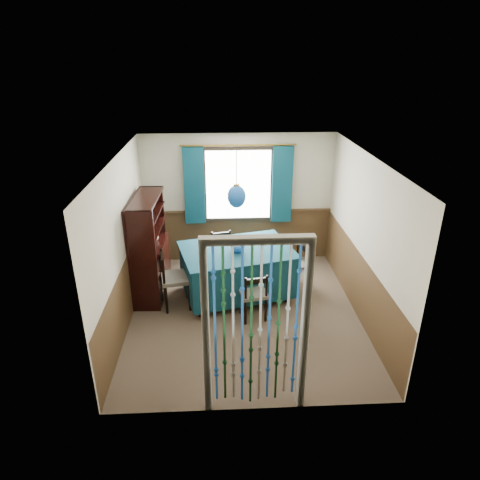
{
  "coord_description": "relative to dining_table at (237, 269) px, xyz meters",
  "views": [
    {
      "loc": [
        -0.37,
        -5.77,
        3.84
      ],
      "look_at": [
        -0.05,
        0.43,
        1.09
      ],
      "focal_mm": 32.0,
      "sensor_mm": 36.0,
      "label": 1
    }
  ],
  "objects": [
    {
      "name": "wainscot_left",
      "position": [
        -1.69,
        -0.57,
        0.01
      ],
      "size": [
        0.0,
        4.0,
        4.0
      ],
      "primitive_type": "plane",
      "rotation": [
        1.57,
        0.0,
        1.57
      ],
      "color": "#452F1A",
      "rests_on": "ground"
    },
    {
      "name": "doorway",
      "position": [
        0.09,
        -2.51,
        0.56
      ],
      "size": [
        1.16,
        0.12,
        2.18
      ],
      "primitive_type": null,
      "color": "silver",
      "rests_on": "ground"
    },
    {
      "name": "wall_back",
      "position": [
        0.09,
        1.43,
        0.76
      ],
      "size": [
        3.6,
        0.0,
        3.6
      ],
      "primitive_type": "plane",
      "rotation": [
        1.57,
        0.0,
        0.0
      ],
      "color": "#C1B79E",
      "rests_on": "ground"
    },
    {
      "name": "vase_table",
      "position": [
        0.01,
        -0.08,
        0.48
      ],
      "size": [
        0.25,
        0.25,
        0.22
      ],
      "primitive_type": "imported",
      "rotation": [
        0.0,
        0.0,
        0.25
      ],
      "color": "#174F9F",
      "rests_on": "dining_table"
    },
    {
      "name": "chair_right",
      "position": [
        1.03,
        0.23,
        -0.06
      ],
      "size": [
        0.51,
        0.52,
        0.82
      ],
      "rotation": [
        0.0,
        0.0,
        1.94
      ],
      "color": "black",
      "rests_on": "floor"
    },
    {
      "name": "chair_near",
      "position": [
        0.23,
        -0.72,
        -0.06
      ],
      "size": [
        0.46,
        0.45,
        0.81
      ],
      "rotation": [
        0.0,
        0.0,
        0.18
      ],
      "color": "black",
      "rests_on": "floor"
    },
    {
      "name": "floor",
      "position": [
        0.09,
        -0.57,
        -0.49
      ],
      "size": [
        4.0,
        4.0,
        0.0
      ],
      "primitive_type": "plane",
      "color": "brown",
      "rests_on": "ground"
    },
    {
      "name": "bowl_shelf",
      "position": [
        -1.4,
        -0.09,
        0.7
      ],
      "size": [
        0.22,
        0.22,
        0.05
      ],
      "primitive_type": "imported",
      "rotation": [
        0.0,
        0.0,
        0.18
      ],
      "color": "beige",
      "rests_on": "sideboard"
    },
    {
      "name": "sideboard",
      "position": [
        -1.46,
        0.21,
        0.1
      ],
      "size": [
        0.5,
        1.32,
        1.71
      ],
      "rotation": [
        0.0,
        0.0,
        -0.04
      ],
      "color": "black",
      "rests_on": "floor"
    },
    {
      "name": "pendant_lamp",
      "position": [
        -0.0,
        0.0,
        1.28
      ],
      "size": [
        0.29,
        0.29,
        0.9
      ],
      "color": "olive",
      "rests_on": "ceiling"
    },
    {
      "name": "wall_left",
      "position": [
        -1.71,
        -0.57,
        0.76
      ],
      "size": [
        0.0,
        4.0,
        4.0
      ],
      "primitive_type": "plane",
      "rotation": [
        1.57,
        0.0,
        1.57
      ],
      "color": "#C1B79E",
      "rests_on": "ground"
    },
    {
      "name": "chair_left",
      "position": [
        -1.02,
        -0.29,
        0.01
      ],
      "size": [
        0.53,
        0.54,
        0.96
      ],
      "rotation": [
        0.0,
        0.0,
        -1.4
      ],
      "color": "black",
      "rests_on": "floor"
    },
    {
      "name": "chair_far",
      "position": [
        -0.22,
        0.74,
        -0.05
      ],
      "size": [
        0.48,
        0.47,
        0.83
      ],
      "rotation": [
        0.0,
        0.0,
        3.35
      ],
      "color": "black",
      "rests_on": "floor"
    },
    {
      "name": "ceiling",
      "position": [
        0.09,
        -0.57,
        2.01
      ],
      "size": [
        4.0,
        4.0,
        0.0
      ],
      "primitive_type": "plane",
      "rotation": [
        3.14,
        0.0,
        0.0
      ],
      "color": "silver",
      "rests_on": "ground"
    },
    {
      "name": "wall_right",
      "position": [
        1.89,
        -0.57,
        0.76
      ],
      "size": [
        0.0,
        4.0,
        4.0
      ],
      "primitive_type": "plane",
      "rotation": [
        1.57,
        0.0,
        -1.57
      ],
      "color": "#C1B79E",
      "rests_on": "ground"
    },
    {
      "name": "wainscot_front",
      "position": [
        0.09,
        -2.55,
        0.01
      ],
      "size": [
        3.6,
        0.0,
        3.6
      ],
      "primitive_type": "plane",
      "rotation": [
        -1.57,
        0.0,
        0.0
      ],
      "color": "#452F1A",
      "rests_on": "ground"
    },
    {
      "name": "wall_front",
      "position": [
        0.09,
        -2.57,
        0.76
      ],
      "size": [
        3.6,
        0.0,
        3.6
      ],
      "primitive_type": "plane",
      "rotation": [
        -1.57,
        0.0,
        0.0
      ],
      "color": "#C1B79E",
      "rests_on": "ground"
    },
    {
      "name": "wainscot_back",
      "position": [
        0.09,
        1.42,
        0.01
      ],
      "size": [
        3.6,
        0.0,
        3.6
      ],
      "primitive_type": "plane",
      "rotation": [
        1.57,
        0.0,
        0.0
      ],
      "color": "#452F1A",
      "rests_on": "ground"
    },
    {
      "name": "vase_sideboard",
      "position": [
        -1.4,
        0.46,
        0.45
      ],
      "size": [
        0.2,
        0.2,
        0.17
      ],
      "primitive_type": "imported",
      "rotation": [
        0.0,
        0.0,
        -0.28
      ],
      "color": "beige",
      "rests_on": "sideboard"
    },
    {
      "name": "window",
      "position": [
        0.09,
        1.38,
        1.06
      ],
      "size": [
        1.32,
        0.12,
        1.42
      ],
      "primitive_type": "cube",
      "color": "black",
      "rests_on": "wall_back"
    },
    {
      "name": "dining_table",
      "position": [
        0.0,
        0.0,
        0.0
      ],
      "size": [
        2.03,
        1.63,
        0.86
      ],
      "rotation": [
        0.0,
        0.0,
        0.24
      ],
      "color": "#0D3645",
      "rests_on": "floor"
    },
    {
      "name": "wainscot_right",
      "position": [
        1.88,
        -0.57,
        0.01
      ],
      "size": [
        0.0,
        4.0,
        4.0
      ],
      "primitive_type": "plane",
      "rotation": [
        1.57,
        0.0,
        -1.57
      ],
      "color": "#452F1A",
      "rests_on": "ground"
    }
  ]
}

